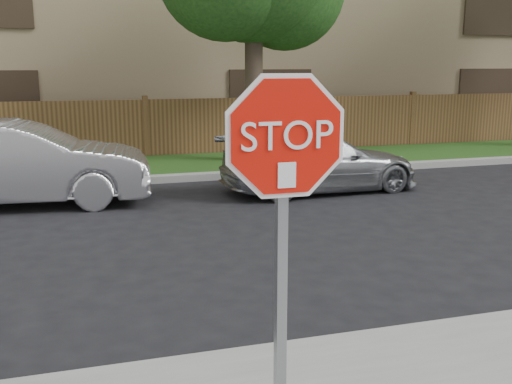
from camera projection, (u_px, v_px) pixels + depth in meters
name	position (u px, v px, depth m)	size (l,w,h in m)	color
ground	(290.00, 350.00, 5.45)	(90.00, 90.00, 0.00)	black
far_curb	(164.00, 179.00, 13.07)	(70.00, 0.30, 0.15)	gray
grass_strip	(155.00, 167.00, 14.62)	(70.00, 3.00, 0.12)	#1E4714
fence	(146.00, 130.00, 15.96)	(70.00, 0.12, 1.60)	#53351D
apartment_building	(125.00, 34.00, 20.62)	(35.20, 9.20, 7.20)	#9D8161
stop_sign	(284.00, 191.00, 3.51)	(1.01, 0.13, 2.55)	gray
sedan_left	(19.00, 164.00, 10.81)	(1.62, 4.66, 1.53)	silver
sedan_right	(320.00, 162.00, 12.08)	(1.65, 4.06, 1.18)	#A9ADB0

